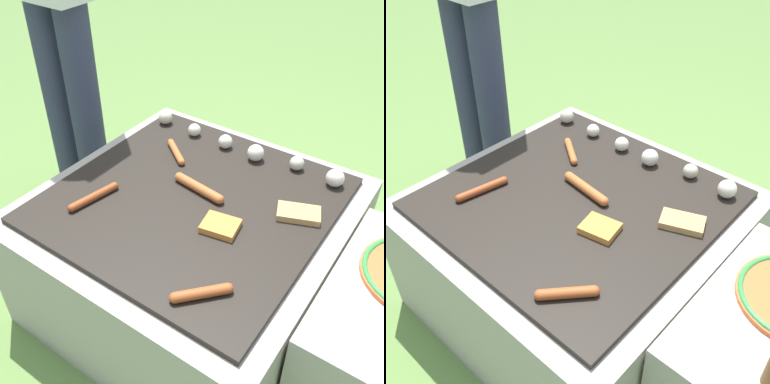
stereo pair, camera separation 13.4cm
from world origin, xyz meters
The scene contains 10 objects.
ground_plane centered at (0.00, 0.00, 0.00)m, with size 14.00×14.00×0.00m, color #608442.
grill centered at (0.00, 0.00, 0.22)m, with size 0.89×0.89×0.45m.
side_ledge centered at (0.64, -0.01, 0.23)m, with size 0.37×0.55×0.45m.
sausage_front_center centered at (-0.18, 0.16, 0.46)m, with size 0.13×0.10×0.02m.
sausage_mid_left centered at (-0.23, -0.18, 0.46)m, with size 0.05×0.17×0.02m.
sausage_front_right centered at (0.23, -0.30, 0.47)m, with size 0.11×0.12×0.03m.
sausage_back_right centered at (0.00, 0.03, 0.47)m, with size 0.19×0.05×0.03m.
bread_slice_center centered at (0.14, -0.07, 0.46)m, with size 0.11×0.10×0.02m.
bread_slice_right centered at (0.30, 0.10, 0.46)m, with size 0.14×0.11×0.02m.
mushroom_row centered at (0.01, 0.30, 0.48)m, with size 0.72×0.08×0.06m.
Camera 2 is at (0.71, -0.78, 1.29)m, focal length 42.00 mm.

